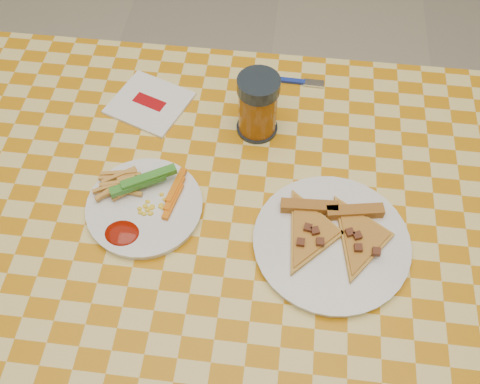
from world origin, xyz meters
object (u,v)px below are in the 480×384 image
(plate_right, at_px, (331,243))
(drink_glass, at_px, (258,106))
(table, at_px, (232,242))
(plate_left, at_px, (145,207))

(plate_right, relative_size, drink_glass, 1.99)
(table, height_order, plate_left, plate_left)
(table, relative_size, drink_glass, 9.69)
(table, height_order, plate_right, plate_right)
(plate_right, bearing_deg, drink_glass, 121.87)
(table, distance_m, plate_left, 0.18)
(table, xyz_separation_m, drink_glass, (0.02, 0.22, 0.14))
(plate_left, xyz_separation_m, drink_glass, (0.18, 0.21, 0.06))
(plate_left, distance_m, drink_glass, 0.28)
(table, bearing_deg, plate_right, -7.71)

